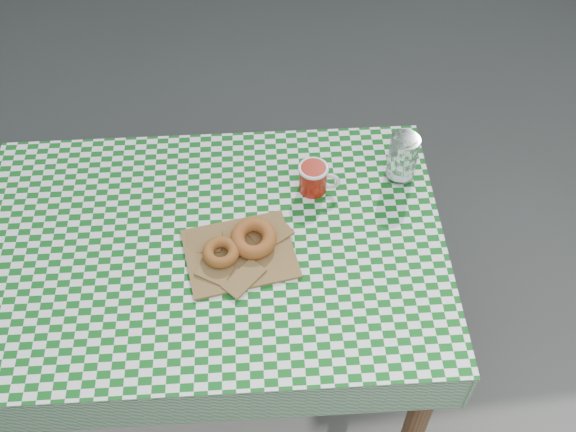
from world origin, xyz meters
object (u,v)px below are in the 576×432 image
Objects in this scene: table at (221,324)px; drinking_glass at (402,158)px; coffee_mug at (313,178)px; paper_bag at (240,253)px.

drinking_glass is (0.52, 0.16, 0.45)m from table.
table is 0.71m from drinking_glass.
coffee_mug is (0.28, 0.15, 0.42)m from table.
paper_bag is (0.07, -0.04, 0.39)m from table.
table is at bearing -162.41° from drinking_glass.
table is 0.53m from coffee_mug.
coffee_mug is at bearing 41.78° from paper_bag.
drinking_glass is (0.24, 0.01, 0.03)m from coffee_mug.
paper_bag is at bearing -155.74° from drinking_glass.
table is 8.33× the size of drinking_glass.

